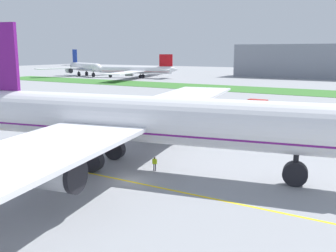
# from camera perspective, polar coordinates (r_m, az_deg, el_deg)

# --- Properties ---
(ground_plane) EXTENTS (600.00, 600.00, 0.00)m
(ground_plane) POSITION_cam_1_polar(r_m,az_deg,el_deg) (44.76, -5.67, -7.97)
(ground_plane) COLOR gray
(ground_plane) RESTS_ON ground
(apron_taxi_line) EXTENTS (280.00, 0.36, 0.01)m
(apron_taxi_line) POSITION_cam_1_polar(r_m,az_deg,el_deg) (44.67, -5.75, -8.01)
(apron_taxi_line) COLOR yellow
(apron_taxi_line) RESTS_ON ground
(grass_median_strip) EXTENTS (320.00, 24.00, 0.10)m
(grass_median_strip) POSITION_cam_1_polar(r_m,az_deg,el_deg) (146.17, 20.72, 4.54)
(grass_median_strip) COLOR #38722D
(grass_median_strip) RESTS_ON ground
(airliner_foreground) EXTENTS (59.85, 97.10, 18.15)m
(airliner_foreground) POSITION_cam_1_polar(r_m,az_deg,el_deg) (48.42, -6.20, 1.00)
(airliner_foreground) COLOR white
(airliner_foreground) RESTS_ON ground
(ground_crew_wingwalker_port) EXTENTS (0.59, 0.37, 1.74)m
(ground_crew_wingwalker_port) POSITION_cam_1_polar(r_m,az_deg,el_deg) (47.94, -1.96, -5.32)
(ground_crew_wingwalker_port) COLOR black
(ground_crew_wingwalker_port) RESTS_ON ground
(service_truck_baggage_loader) EXTENTS (6.47, 4.79, 2.62)m
(service_truck_baggage_loader) POSITION_cam_1_polar(r_m,az_deg,el_deg) (91.60, -1.94, 2.75)
(service_truck_baggage_loader) COLOR white
(service_truck_baggage_loader) RESTS_ON ground
(service_truck_fuel_bowser) EXTENTS (5.99, 2.70, 3.06)m
(service_truck_fuel_bowser) POSITION_cam_1_polar(r_m,az_deg,el_deg) (95.98, 12.55, 2.98)
(service_truck_fuel_bowser) COLOR #B21E19
(service_truck_fuel_bowser) RESTS_ON ground
(service_truck_catering_van) EXTENTS (4.74, 2.70, 2.86)m
(service_truck_catering_van) POSITION_cam_1_polar(r_m,az_deg,el_deg) (86.49, -10.89, 2.12)
(service_truck_catering_van) COLOR yellow
(service_truck_catering_van) RESTS_ON ground
(parked_airliner_far_left) EXTENTS (35.14, 54.35, 15.29)m
(parked_airliner_far_left) POSITION_cam_1_polar(r_m,az_deg,el_deg) (235.66, -12.16, 8.40)
(parked_airliner_far_left) COLOR white
(parked_airliner_far_left) RESTS_ON ground
(parked_airliner_far_centre) EXTENTS (45.93, 75.88, 12.69)m
(parked_airliner_far_centre) POSITION_cam_1_polar(r_m,az_deg,el_deg) (214.51, -4.45, 8.15)
(parked_airliner_far_centre) COLOR white
(parked_airliner_far_centre) RESTS_ON ground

